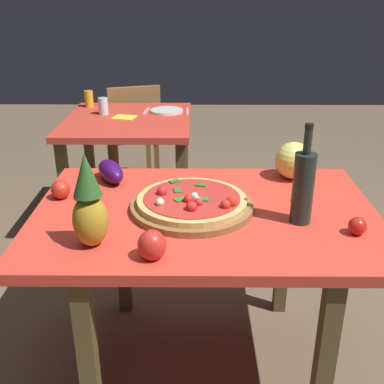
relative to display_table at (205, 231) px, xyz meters
name	(u,v)px	position (x,y,z in m)	size (l,w,h in m)	color
ground_plane	(203,364)	(0.00, 0.00, -0.67)	(10.00, 10.00, 0.00)	brown
display_table	(205,231)	(0.00, 0.00, 0.00)	(1.30, 0.89, 0.76)	brown
background_table	(129,136)	(-0.48, 1.36, -0.03)	(0.81, 0.87, 0.76)	brown
dining_chair	(133,130)	(-0.54, 2.03, -0.19)	(0.50, 0.50, 0.85)	brown
pizza_board	(192,206)	(-0.05, 0.01, 0.10)	(0.47, 0.47, 0.03)	brown
pizza	(192,200)	(-0.05, 0.00, 0.13)	(0.42, 0.42, 0.06)	#E5B664
wine_bottle	(303,186)	(0.34, -0.09, 0.23)	(0.08, 0.08, 0.36)	#1F2B25
pineapple_left	(89,205)	(-0.38, -0.26, 0.23)	(0.11, 0.11, 0.32)	#AE8F25
melon	(294,160)	(0.39, 0.33, 0.17)	(0.16, 0.16, 0.16)	#DADF63
bell_pepper	(152,245)	(-0.17, -0.34, 0.13)	(0.09, 0.09, 0.10)	red
eggplant	(111,171)	(-0.41, 0.29, 0.13)	(0.20, 0.09, 0.09)	#3C0E58
tomato_at_corner	(357,226)	(0.52, -0.19, 0.12)	(0.06, 0.06, 0.06)	red
tomato_near_board	(85,193)	(-0.48, 0.09, 0.12)	(0.06, 0.06, 0.06)	red
tomato_by_bottle	(304,195)	(0.39, 0.07, 0.12)	(0.06, 0.06, 0.06)	red
tomato_beside_pepper	(61,189)	(-0.58, 0.11, 0.13)	(0.08, 0.08, 0.08)	red
drinking_glass_juice	(89,99)	(-0.79, 1.67, 0.15)	(0.06, 0.06, 0.11)	#F5A928
drinking_glass_water	(103,106)	(-0.65, 1.46, 0.14)	(0.06, 0.06, 0.11)	silver
dinner_plate	(167,111)	(-0.24, 1.53, 0.10)	(0.22, 0.22, 0.02)	white
fork_utensil	(146,111)	(-0.38, 1.53, 0.09)	(0.02, 0.18, 0.01)	silver
knife_utensil	(187,111)	(-0.10, 1.53, 0.09)	(0.02, 0.18, 0.01)	silver
napkin_folded	(124,117)	(-0.50, 1.37, 0.09)	(0.14, 0.12, 0.01)	yellow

